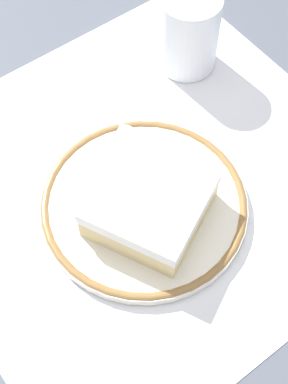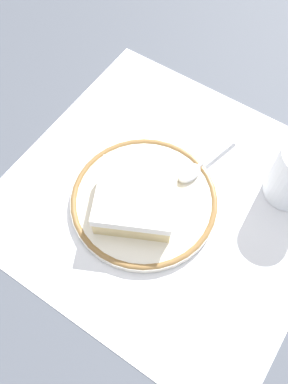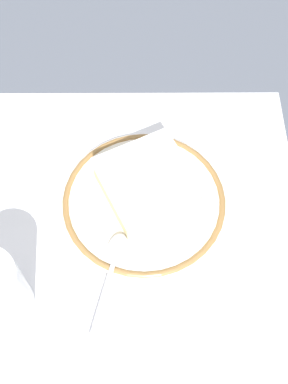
{
  "view_description": "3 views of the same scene",
  "coord_description": "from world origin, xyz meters",
  "px_view_note": "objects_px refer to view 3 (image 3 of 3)",
  "views": [
    {
      "loc": [
        0.25,
        -0.19,
        0.5
      ],
      "look_at": [
        0.03,
        -0.02,
        0.03
      ],
      "focal_mm": 54.93,
      "sensor_mm": 36.0,
      "label": 1
    },
    {
      "loc": [
        0.24,
        0.12,
        0.5
      ],
      "look_at": [
        0.03,
        -0.02,
        0.03
      ],
      "focal_mm": 38.01,
      "sensor_mm": 36.0,
      "label": 2
    },
    {
      "loc": [
        -0.26,
        -0.02,
        0.53
      ],
      "look_at": [
        0.03,
        -0.02,
        0.03
      ],
      "focal_mm": 45.73,
      "sensor_mm": 36.0,
      "label": 3
    }
  ],
  "objects_px": {
    "spoon": "(114,261)",
    "napkin": "(215,336)",
    "plate": "(144,202)",
    "cake_slice": "(147,182)"
  },
  "relations": [
    {
      "from": "spoon",
      "to": "napkin",
      "type": "distance_m",
      "value": 0.14
    },
    {
      "from": "plate",
      "to": "spoon",
      "type": "xyz_separation_m",
      "value": [
        -0.08,
        0.03,
        0.01
      ]
    },
    {
      "from": "cake_slice",
      "to": "spoon",
      "type": "bearing_deg",
      "value": 158.06
    },
    {
      "from": "spoon",
      "to": "plate",
      "type": "bearing_deg",
      "value": -23.19
    },
    {
      "from": "cake_slice",
      "to": "napkin",
      "type": "distance_m",
      "value": 0.19
    },
    {
      "from": "plate",
      "to": "cake_slice",
      "type": "bearing_deg",
      "value": -14.04
    },
    {
      "from": "plate",
      "to": "napkin",
      "type": "xyz_separation_m",
      "value": [
        -0.16,
        -0.08,
        -0.01
      ]
    },
    {
      "from": "cake_slice",
      "to": "spoon",
      "type": "distance_m",
      "value": 0.1
    },
    {
      "from": "cake_slice",
      "to": "spoon",
      "type": "height_order",
      "value": "cake_slice"
    },
    {
      "from": "plate",
      "to": "napkin",
      "type": "bearing_deg",
      "value": -155.07
    }
  ]
}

